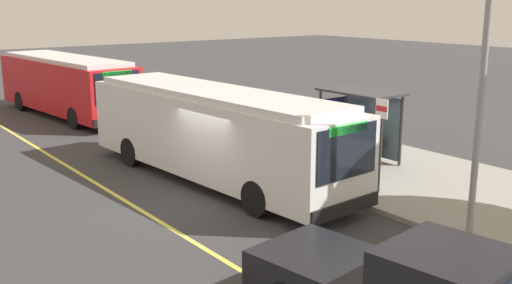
{
  "coord_description": "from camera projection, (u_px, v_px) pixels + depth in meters",
  "views": [
    {
      "loc": [
        14.38,
        -9.11,
        5.66
      ],
      "look_at": [
        0.02,
        1.67,
        1.42
      ],
      "focal_mm": 42.31,
      "sensor_mm": 36.0,
      "label": 1
    }
  ],
  "objects": [
    {
      "name": "lane_stripe_center",
      "position": [
        143.0,
        211.0,
        16.52
      ],
      "size": [
        36.0,
        0.14,
        0.01
      ],
      "primitive_type": "cube",
      "color": "#E0D64C",
      "rests_on": "ground_plane"
    },
    {
      "name": "transit_bus_second",
      "position": [
        66.0,
        84.0,
        29.77
      ],
      "size": [
        10.48,
        3.45,
        2.95
      ],
      "color": "red",
      "rests_on": "ground_plane"
    },
    {
      "name": "sidewalk_curb",
      "position": [
        353.0,
        162.0,
        21.3
      ],
      "size": [
        44.0,
        6.4,
        0.15
      ],
      "primitive_type": "cube",
      "color": "gray",
      "rests_on": "ground_plane"
    },
    {
      "name": "bus_shelter",
      "position": [
        359.0,
        110.0,
        21.05
      ],
      "size": [
        2.9,
        1.6,
        2.48
      ],
      "color": "#333338",
      "rests_on": "sidewalk_curb"
    },
    {
      "name": "waiting_bench",
      "position": [
        361.0,
        147.0,
        21.18
      ],
      "size": [
        1.6,
        0.48,
        0.95
      ],
      "color": "brown",
      "rests_on": "sidewalk_curb"
    },
    {
      "name": "utility_pole",
      "position": [
        480.0,
        103.0,
        13.88
      ],
      "size": [
        0.16,
        0.16,
        6.4
      ],
      "primitive_type": "cylinder",
      "color": "gray",
      "rests_on": "sidewalk_curb"
    },
    {
      "name": "transit_bus_main",
      "position": [
        214.0,
        131.0,
        19.03
      ],
      "size": [
        11.2,
        3.29,
        2.95
      ],
      "color": "white",
      "rests_on": "ground_plane"
    },
    {
      "name": "route_sign_post",
      "position": [
        381.0,
        132.0,
        17.25
      ],
      "size": [
        0.44,
        0.08,
        2.8
      ],
      "color": "#333338",
      "rests_on": "sidewalk_curb"
    },
    {
      "name": "ground_plane",
      "position": [
        210.0,
        196.0,
        17.81
      ],
      "size": [
        120.0,
        120.0,
        0.0
      ],
      "primitive_type": "plane",
      "color": "#38383A"
    }
  ]
}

